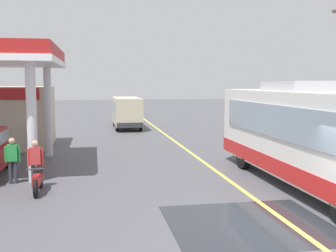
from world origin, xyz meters
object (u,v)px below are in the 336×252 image
object	(u,v)px
coach_bus_main	(309,138)
pedestrian_by_shop	(36,161)
pedestrian_near_pump	(13,158)
minibus_opposing_lane	(127,110)
motorcycle_parked_forecourt	(38,179)

from	to	relation	value
coach_bus_main	pedestrian_by_shop	distance (m)	9.46
pedestrian_near_pump	minibus_opposing_lane	bearing A→B (deg)	72.66
pedestrian_near_pump	pedestrian_by_shop	xyz separation A→B (m)	(0.90, -0.79, 0.00)
coach_bus_main	motorcycle_parked_forecourt	xyz separation A→B (m)	(-9.15, 0.88, -1.28)
motorcycle_parked_forecourt	pedestrian_by_shop	world-z (taller)	pedestrian_by_shop
coach_bus_main	minibus_opposing_lane	world-z (taller)	coach_bus_main
pedestrian_by_shop	coach_bus_main	bearing A→B (deg)	-9.28
coach_bus_main	pedestrian_near_pump	bearing A→B (deg)	167.24
minibus_opposing_lane	pedestrian_by_shop	xyz separation A→B (m)	(-4.56, -18.27, -0.54)
motorcycle_parked_forecourt	pedestrian_by_shop	xyz separation A→B (m)	(-0.15, 0.64, 0.49)
coach_bus_main	pedestrian_near_pump	distance (m)	10.49
minibus_opposing_lane	pedestrian_by_shop	distance (m)	18.84
minibus_opposing_lane	coach_bus_main	bearing A→B (deg)	-76.53
motorcycle_parked_forecourt	pedestrian_by_shop	bearing A→B (deg)	103.50
minibus_opposing_lane	pedestrian_by_shop	world-z (taller)	minibus_opposing_lane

